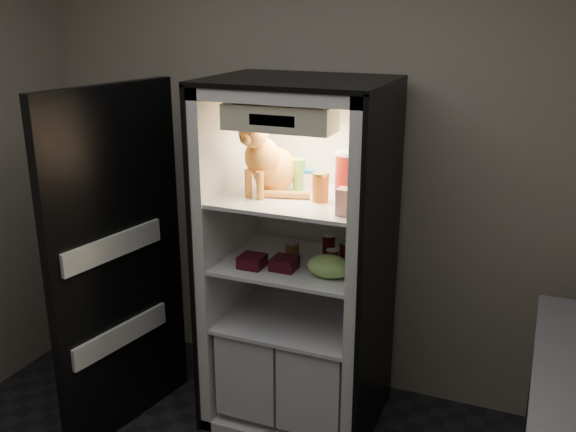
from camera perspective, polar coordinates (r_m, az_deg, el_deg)
name	(u,v)px	position (r m, az deg, el deg)	size (l,w,h in m)	color
room_shell	(138,204)	(2.03, -13.22, 1.05)	(3.60, 3.60, 3.60)	white
refrigerator	(300,282)	(3.46, 1.10, -5.91)	(0.90, 0.72, 1.88)	white
fridge_door	(118,267)	(3.46, -14.85, -4.38)	(0.21, 0.87, 1.85)	black
tabby_cat	(268,162)	(3.26, -1.76, 4.84)	(0.37, 0.43, 0.44)	#C86C19
parmesan_shaker	(299,175)	(3.31, 1.00, 3.64)	(0.07, 0.07, 0.17)	green
mayo_tub	(308,180)	(3.32, 1.80, 3.23)	(0.08, 0.08, 0.12)	white
salsa_jar	(320,187)	(3.14, 2.90, 2.59)	(0.08, 0.08, 0.14)	maroon
pepper_jar	(348,174)	(3.23, 5.40, 3.77)	(0.14, 0.14, 0.23)	maroon
cream_carton	(345,202)	(2.94, 5.10, 1.28)	(0.07, 0.07, 0.13)	silver
soda_can_a	(329,246)	(3.38, 3.64, -2.70)	(0.07, 0.07, 0.12)	black
soda_can_b	(346,254)	(3.27, 5.20, -3.40)	(0.07, 0.07, 0.13)	black
soda_can_c	(332,260)	(3.21, 3.96, -3.95)	(0.06, 0.06, 0.11)	black
condiment_jar	(292,251)	(3.35, 0.36, -3.09)	(0.07, 0.07, 0.10)	brown
grape_bag	(329,266)	(3.14, 3.66, -4.49)	(0.22, 0.16, 0.11)	#9DD262
berry_box_left	(252,261)	(3.27, -3.21, -4.04)	(0.12, 0.12, 0.06)	#4A0C1B
berry_box_right	(284,263)	(3.23, -0.32, -4.24)	(0.12, 0.12, 0.06)	#4A0C1B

